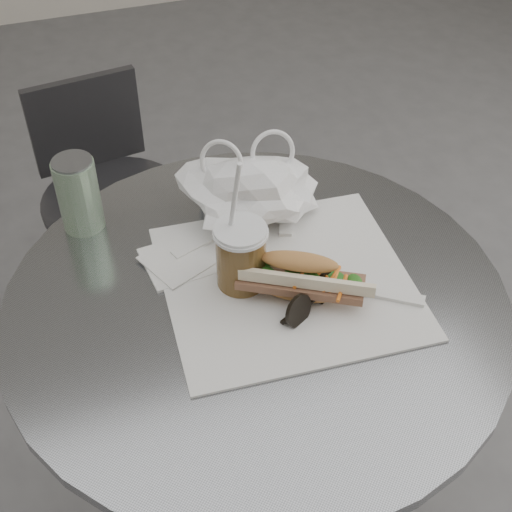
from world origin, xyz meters
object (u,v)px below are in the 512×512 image
object	(u,v)px
iced_coffee	(241,256)
drink_can	(78,194)
cafe_table	(256,405)
banh_mi	(300,278)
chair_far	(115,228)
sunglasses	(310,300)

from	to	relation	value
iced_coffee	drink_can	distance (m)	0.30
cafe_table	banh_mi	distance (m)	0.32
cafe_table	drink_can	distance (m)	0.47
drink_can	banh_mi	bearing A→B (deg)	-44.54
chair_far	banh_mi	xyz separation A→B (m)	(0.19, -0.78, 0.48)
chair_far	banh_mi	size ratio (longest dim) A/B	2.78
cafe_table	sunglasses	distance (m)	0.31
sunglasses	chair_far	bearing A→B (deg)	74.07
cafe_table	iced_coffee	size ratio (longest dim) A/B	3.23
drink_can	sunglasses	bearing A→B (deg)	-46.88
banh_mi	drink_can	distance (m)	0.39
cafe_table	sunglasses	bearing A→B (deg)	-38.11
iced_coffee	chair_far	bearing A→B (deg)	99.18
chair_far	banh_mi	distance (m)	0.93
banh_mi	iced_coffee	xyz separation A→B (m)	(-0.07, 0.06, 0.02)
drink_can	chair_far	bearing A→B (deg)	80.18
iced_coffee	sunglasses	xyz separation A→B (m)	(0.08, -0.09, -0.04)
banh_mi	drink_can	size ratio (longest dim) A/B	1.85
cafe_table	sunglasses	world-z (taller)	sunglasses
iced_coffee	sunglasses	bearing A→B (deg)	-47.57
sunglasses	drink_can	bearing A→B (deg)	103.64
cafe_table	iced_coffee	xyz separation A→B (m)	(-0.01, 0.03, 0.33)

